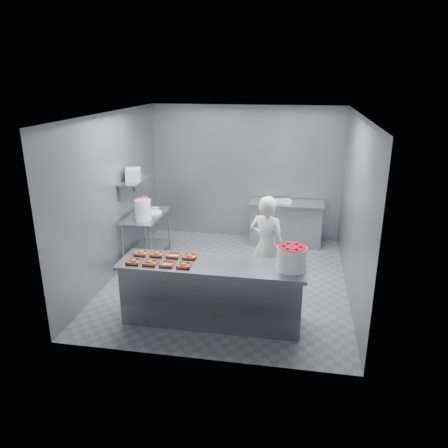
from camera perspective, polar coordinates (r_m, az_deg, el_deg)
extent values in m
plane|color=#4C4C51|center=(7.63, 0.50, -7.29)|extent=(4.50, 4.50, 0.00)
plane|color=white|center=(6.86, 0.57, 14.17)|extent=(4.50, 4.50, 0.00)
cube|color=slate|center=(9.28, 2.84, 6.66)|extent=(4.00, 0.04, 2.80)
cube|color=slate|center=(7.69, -14.35, 3.49)|extent=(0.04, 4.50, 2.80)
cube|color=slate|center=(7.08, 16.71, 1.97)|extent=(0.04, 4.50, 2.80)
cube|color=slate|center=(6.05, -1.60, -5.43)|extent=(2.60, 0.70, 0.05)
cube|color=slate|center=(6.25, -1.56, -9.19)|extent=(2.50, 0.64, 0.85)
cube|color=slate|center=(8.24, -10.17, 1.04)|extent=(0.60, 1.20, 0.04)
cube|color=slate|center=(8.47, -9.91, -3.34)|extent=(0.56, 1.15, 0.03)
cylinder|color=slate|center=(7.99, -13.09, -3.09)|extent=(0.04, 0.04, 0.88)
cylinder|color=slate|center=(7.81, -9.57, -3.38)|extent=(0.04, 0.04, 0.88)
cylinder|color=slate|center=(8.96, -10.37, -0.47)|extent=(0.04, 0.04, 0.88)
cylinder|color=slate|center=(8.80, -7.19, -0.66)|extent=(0.04, 0.04, 0.88)
cube|color=slate|center=(9.00, 8.20, 2.65)|extent=(1.50, 0.60, 0.05)
cube|color=slate|center=(9.14, 8.07, -0.05)|extent=(1.44, 0.55, 0.85)
cube|color=slate|center=(8.12, -11.58, 5.60)|extent=(0.35, 0.90, 0.03)
cube|color=tan|center=(6.19, -11.69, -4.81)|extent=(0.18, 0.18, 0.04)
cube|color=white|center=(6.19, -11.25, -4.87)|extent=(0.10, 0.06, 0.00)
ellipsoid|color=#CA6C32|center=(6.19, -11.78, -4.72)|extent=(0.10, 0.10, 0.05)
cube|color=tan|center=(6.11, -9.59, -5.00)|extent=(0.18, 0.18, 0.04)
cube|color=white|center=(6.11, -9.14, -5.07)|extent=(0.10, 0.06, 0.00)
ellipsoid|color=#CA6C32|center=(6.11, -9.68, -4.91)|extent=(0.10, 0.10, 0.05)
cube|color=tan|center=(6.04, -7.43, -5.19)|extent=(0.18, 0.18, 0.04)
cube|color=white|center=(6.04, -6.97, -5.25)|extent=(0.10, 0.06, 0.00)
cube|color=tan|center=(5.97, -5.22, -5.38)|extent=(0.18, 0.18, 0.04)
cube|color=white|center=(5.98, -4.76, -5.44)|extent=(0.10, 0.06, 0.00)
ellipsoid|color=#CA6C32|center=(5.97, -5.31, -5.28)|extent=(0.10, 0.10, 0.05)
cube|color=tan|center=(6.45, -10.71, -3.74)|extent=(0.18, 0.18, 0.04)
cube|color=white|center=(6.46, -10.28, -3.80)|extent=(0.10, 0.06, 0.00)
ellipsoid|color=#CA6C32|center=(6.45, -10.80, -3.65)|extent=(0.10, 0.10, 0.05)
cube|color=tan|center=(6.38, -8.68, -3.90)|extent=(0.18, 0.18, 0.04)
cube|color=white|center=(6.38, -8.25, -3.97)|extent=(0.10, 0.06, 0.00)
ellipsoid|color=#CA6C32|center=(6.38, -8.77, -3.81)|extent=(0.10, 0.10, 0.05)
cube|color=tan|center=(6.31, -6.61, -4.07)|extent=(0.18, 0.18, 0.04)
cube|color=white|center=(6.31, -6.17, -4.13)|extent=(0.10, 0.06, 0.00)
cube|color=tan|center=(6.25, -4.49, -4.23)|extent=(0.18, 0.18, 0.04)
cube|color=white|center=(6.25, -4.05, -4.30)|extent=(0.10, 0.06, 0.00)
ellipsoid|color=#CA6C32|center=(6.24, -4.58, -4.14)|extent=(0.10, 0.10, 0.05)
imported|color=silver|center=(6.86, 5.60, -2.96)|extent=(0.71, 0.59, 1.65)
cylinder|color=silver|center=(5.88, 8.80, -4.45)|extent=(0.40, 0.40, 0.32)
cylinder|color=red|center=(5.82, 8.87, -3.11)|extent=(0.37, 0.37, 0.04)
cylinder|color=silver|center=(7.92, -10.53, 1.83)|extent=(0.29, 0.29, 0.37)
cylinder|color=pink|center=(7.87, -10.61, 3.06)|extent=(0.27, 0.27, 0.02)
torus|color=slate|center=(7.89, -10.58, 2.59)|extent=(0.30, 0.01, 0.30)
cylinder|color=silver|center=(8.32, -9.33, 1.51)|extent=(0.43, 0.43, 0.03)
cube|color=#CCB28C|center=(8.62, -9.01, 2.10)|extent=(0.14, 0.12, 0.02)
cube|color=gray|center=(8.04, -11.78, 6.37)|extent=(0.33, 0.35, 0.22)
cube|color=silver|center=(8.99, 7.79, 3.01)|extent=(0.32, 0.25, 0.06)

